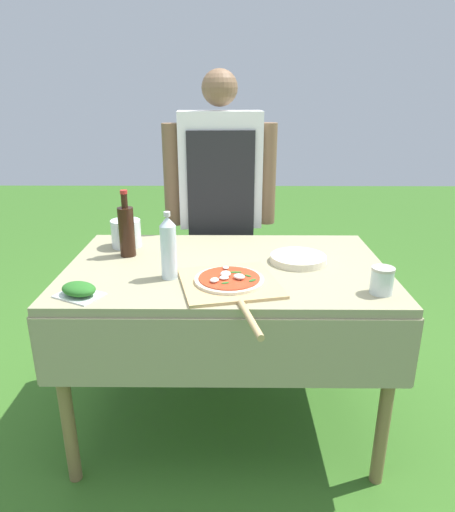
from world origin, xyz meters
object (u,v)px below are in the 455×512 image
Objects in this scene: prep_table at (226,286)px; sauce_jar at (382,282)px; person_cook at (220,199)px; pizza_on_peel at (230,283)px; herb_container at (79,290)px; oil_bottle at (127,230)px; mixing_tub at (126,233)px; water_bottle at (169,247)px; plate_stack at (298,259)px.

sauce_jar is at bearing -26.96° from prep_table.
person_cook is 1.13m from sauce_jar.
pizza_on_peel is at bearing -85.54° from prep_table.
pizza_on_peel is 0.56m from herb_container.
oil_bottle is at bearing 47.82° from person_cook.
herb_container is 1.40× the size of mixing_tub.
water_bottle is at bearing 149.17° from pizza_on_peel.
sauce_jar reaches higher than plate_stack.
plate_stack is at bearing 28.75° from pizza_on_peel.
oil_bottle reaches higher than prep_table.
sauce_jar reaches higher than herb_container.
person_cook is at bearing 51.61° from oil_bottle.
plate_stack is (0.86, 0.37, -0.01)m from herb_container.
herb_container is (-0.09, -0.45, -0.10)m from oil_bottle.
water_bottle is at bearing -56.89° from mixing_tub.
prep_table is 5.06× the size of water_bottle.
person_cook reaches higher than herb_container.
oil_bottle is 0.78m from plate_stack.
person_cook is at bearing 93.58° from prep_table.
oil_bottle is (-0.47, 0.35, 0.11)m from pizza_on_peel.
water_bottle is at bearing 169.79° from sauce_jar.
person_cook is 5.98× the size of water_bottle.
herb_container is (-0.31, -0.18, -0.11)m from water_bottle.
pizza_on_peel is at bearing 10.40° from herb_container.
water_bottle reaches higher than plate_stack.
water_bottle is (-0.19, -0.79, -0.02)m from person_cook.
oil_bottle reaches higher than herb_container.
sauce_jar is (1.03, -0.41, -0.08)m from oil_bottle.
oil_bottle is 1.11m from sauce_jar.
herb_container reaches higher than prep_table.
plate_stack is (0.55, 0.19, -0.11)m from water_bottle.
herb_container is (-0.50, -0.97, -0.13)m from person_cook.
mixing_tub is 1.38× the size of sauce_jar.
person_cook is 8.28× the size of herb_container.
prep_table is 0.69m from person_cook.
mixing_tub is (-0.03, 0.13, -0.06)m from oil_bottle.
pizza_on_peel is 0.28m from water_bottle.
pizza_on_peel is 2.59× the size of plate_stack.
person_cook is 0.88m from pizza_on_peel.
prep_table is 0.36m from water_bottle.
water_bottle is 0.48m from mixing_tub.
water_bottle is (-0.23, -0.15, 0.23)m from prep_table.
sauce_jar is at bearing -51.79° from plate_stack.
herb_container is (-0.56, -0.10, 0.01)m from pizza_on_peel.
person_cook is at bearing 62.80° from herb_container.
pizza_on_peel is at bearing -36.35° from oil_bottle.
oil_bottle reaches higher than water_bottle.
person_cook is 2.52× the size of pizza_on_peel.
mixing_tub is (-0.26, 0.40, -0.06)m from water_bottle.
person_cook is (-0.04, 0.64, 0.25)m from prep_table.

